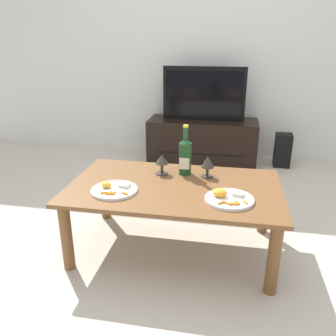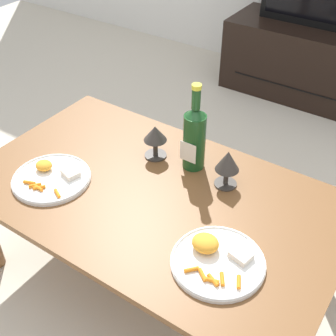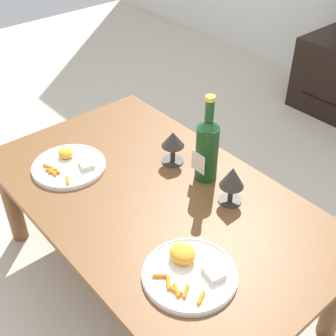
{
  "view_description": "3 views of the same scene",
  "coord_description": "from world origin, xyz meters",
  "px_view_note": "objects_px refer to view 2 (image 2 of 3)",
  "views": [
    {
      "loc": [
        0.32,
        -1.95,
        1.33
      ],
      "look_at": [
        -0.05,
        0.02,
        0.56
      ],
      "focal_mm": 36.89,
      "sensor_mm": 36.0,
      "label": 1
    },
    {
      "loc": [
        0.7,
        -0.94,
        1.49
      ],
      "look_at": [
        0.03,
        0.04,
        0.55
      ],
      "focal_mm": 47.47,
      "sensor_mm": 36.0,
      "label": 2
    },
    {
      "loc": [
        0.95,
        -0.75,
        1.5
      ],
      "look_at": [
        -0.01,
        0.07,
        0.54
      ],
      "focal_mm": 47.97,
      "sensor_mm": 36.0,
      "label": 3
    }
  ],
  "objects_px": {
    "goblet_left": "(155,136)",
    "dinner_plate_right": "(217,259)",
    "wine_bottle": "(194,136)",
    "goblet_right": "(228,163)",
    "dining_table": "(153,207)",
    "dinner_plate_left": "(51,177)",
    "tv_stand": "(319,65)"
  },
  "relations": [
    {
      "from": "goblet_left",
      "to": "dinner_plate_left",
      "type": "xyz_separation_m",
      "value": [
        -0.23,
        -0.33,
        -0.08
      ]
    },
    {
      "from": "wine_bottle",
      "to": "dinner_plate_left",
      "type": "height_order",
      "value": "wine_bottle"
    },
    {
      "from": "dinner_plate_left",
      "to": "dinner_plate_right",
      "type": "relative_size",
      "value": 1.01
    },
    {
      "from": "dining_table",
      "to": "tv_stand",
      "type": "distance_m",
      "value": 1.83
    },
    {
      "from": "dining_table",
      "to": "goblet_left",
      "type": "height_order",
      "value": "goblet_left"
    },
    {
      "from": "wine_bottle",
      "to": "goblet_left",
      "type": "height_order",
      "value": "wine_bottle"
    },
    {
      "from": "wine_bottle",
      "to": "dinner_plate_right",
      "type": "distance_m",
      "value": 0.48
    },
    {
      "from": "tv_stand",
      "to": "dinner_plate_left",
      "type": "distance_m",
      "value": 2.02
    },
    {
      "from": "goblet_right",
      "to": "dining_table",
      "type": "bearing_deg",
      "value": -136.45
    },
    {
      "from": "dining_table",
      "to": "goblet_right",
      "type": "bearing_deg",
      "value": 43.55
    },
    {
      "from": "wine_bottle",
      "to": "goblet_left",
      "type": "relative_size",
      "value": 2.51
    },
    {
      "from": "dining_table",
      "to": "goblet_right",
      "type": "xyz_separation_m",
      "value": [
        0.19,
        0.18,
        0.17
      ]
    },
    {
      "from": "dining_table",
      "to": "goblet_left",
      "type": "relative_size",
      "value": 9.77
    },
    {
      "from": "goblet_left",
      "to": "dinner_plate_left",
      "type": "bearing_deg",
      "value": -124.71
    },
    {
      "from": "goblet_left",
      "to": "dinner_plate_right",
      "type": "distance_m",
      "value": 0.56
    },
    {
      "from": "goblet_left",
      "to": "dining_table",
      "type": "bearing_deg",
      "value": -57.22
    },
    {
      "from": "wine_bottle",
      "to": "dinner_plate_left",
      "type": "bearing_deg",
      "value": -136.75
    },
    {
      "from": "dining_table",
      "to": "tv_stand",
      "type": "relative_size",
      "value": 1.1
    },
    {
      "from": "wine_bottle",
      "to": "goblet_right",
      "type": "bearing_deg",
      "value": -10.81
    },
    {
      "from": "dining_table",
      "to": "wine_bottle",
      "type": "xyz_separation_m",
      "value": [
        0.04,
        0.21,
        0.2
      ]
    },
    {
      "from": "wine_bottle",
      "to": "dinner_plate_left",
      "type": "xyz_separation_m",
      "value": [
        -0.38,
        -0.36,
        -0.12
      ]
    },
    {
      "from": "tv_stand",
      "to": "dinner_plate_left",
      "type": "bearing_deg",
      "value": -100.35
    },
    {
      "from": "dining_table",
      "to": "wine_bottle",
      "type": "relative_size",
      "value": 3.89
    },
    {
      "from": "dining_table",
      "to": "dinner_plate_left",
      "type": "height_order",
      "value": "dinner_plate_left"
    },
    {
      "from": "goblet_right",
      "to": "wine_bottle",
      "type": "bearing_deg",
      "value": 169.19
    },
    {
      "from": "tv_stand",
      "to": "dinner_plate_left",
      "type": "height_order",
      "value": "dinner_plate_left"
    },
    {
      "from": "goblet_right",
      "to": "dinner_plate_right",
      "type": "height_order",
      "value": "goblet_right"
    },
    {
      "from": "tv_stand",
      "to": "wine_bottle",
      "type": "relative_size",
      "value": 3.54
    },
    {
      "from": "dinner_plate_right",
      "to": "dining_table",
      "type": "bearing_deg",
      "value": 156.31
    },
    {
      "from": "goblet_right",
      "to": "dinner_plate_right",
      "type": "xyz_separation_m",
      "value": [
        0.15,
        -0.33,
        -0.08
      ]
    },
    {
      "from": "tv_stand",
      "to": "wine_bottle",
      "type": "bearing_deg",
      "value": -89.25
    },
    {
      "from": "goblet_right",
      "to": "dinner_plate_left",
      "type": "height_order",
      "value": "goblet_right"
    }
  ]
}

